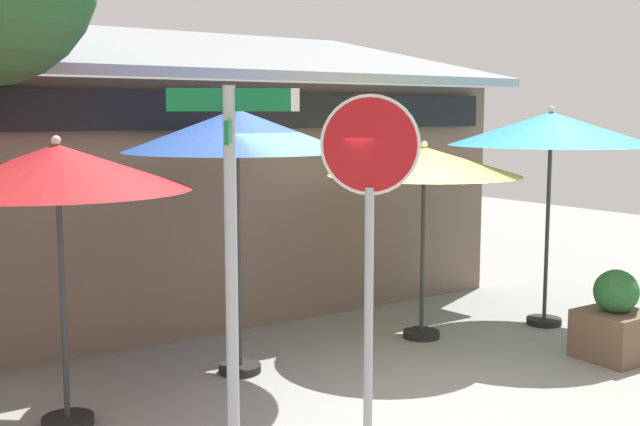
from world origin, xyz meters
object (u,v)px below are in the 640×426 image
(patio_umbrella_royal_blue_center, at_px, (237,132))
(stop_sign, at_px, (369,210))
(patio_umbrella_teal_far_right, at_px, (551,130))
(sidewalk_planter, at_px, (615,322))
(patio_umbrella_crimson_left, at_px, (57,170))
(patio_umbrella_mustard_right, at_px, (424,163))
(street_sign_post, at_px, (232,242))

(patio_umbrella_royal_blue_center, bearing_deg, stop_sign, -94.17)
(patio_umbrella_teal_far_right, distance_m, sidewalk_planter, 2.53)
(patio_umbrella_teal_far_right, relative_size, sidewalk_planter, 2.79)
(stop_sign, bearing_deg, sidewalk_planter, 7.10)
(patio_umbrella_crimson_left, xyz_separation_m, sidewalk_planter, (5.53, -1.52, -1.80))
(patio_umbrella_mustard_right, bearing_deg, stop_sign, -138.64)
(patio_umbrella_mustard_right, distance_m, patio_umbrella_teal_far_right, 1.79)
(patio_umbrella_crimson_left, relative_size, patio_umbrella_teal_far_right, 0.90)
(stop_sign, distance_m, patio_umbrella_royal_blue_center, 2.46)
(patio_umbrella_royal_blue_center, relative_size, patio_umbrella_teal_far_right, 1.01)
(patio_umbrella_royal_blue_center, distance_m, sidewalk_planter, 4.60)
(patio_umbrella_crimson_left, height_order, patio_umbrella_mustard_right, patio_umbrella_crimson_left)
(street_sign_post, height_order, stop_sign, street_sign_post)
(patio_umbrella_crimson_left, height_order, patio_umbrella_royal_blue_center, patio_umbrella_royal_blue_center)
(street_sign_post, bearing_deg, stop_sign, -17.02)
(patio_umbrella_crimson_left, distance_m, sidewalk_planter, 6.01)
(patio_umbrella_mustard_right, bearing_deg, patio_umbrella_royal_blue_center, 177.50)
(patio_umbrella_royal_blue_center, height_order, sidewalk_planter, patio_umbrella_royal_blue_center)
(patio_umbrella_teal_far_right, bearing_deg, patio_umbrella_crimson_left, 178.63)
(stop_sign, xyz_separation_m, patio_umbrella_teal_far_right, (4.30, 1.85, 0.52))
(street_sign_post, height_order, patio_umbrella_mustard_right, street_sign_post)
(street_sign_post, bearing_deg, patio_umbrella_crimson_left, 113.44)
(stop_sign, bearing_deg, street_sign_post, 162.98)
(stop_sign, bearing_deg, patio_umbrella_teal_far_right, 23.25)
(patio_umbrella_mustard_right, relative_size, patio_umbrella_teal_far_right, 0.85)
(stop_sign, distance_m, patio_umbrella_crimson_left, 2.65)
(street_sign_post, xyz_separation_m, patio_umbrella_teal_far_right, (5.30, 1.54, 0.71))
(patio_umbrella_teal_far_right, bearing_deg, street_sign_post, -163.81)
(stop_sign, bearing_deg, patio_umbrella_crimson_left, 131.06)
(street_sign_post, height_order, patio_umbrella_crimson_left, street_sign_post)
(stop_sign, bearing_deg, patio_umbrella_mustard_right, 41.36)
(patio_umbrella_royal_blue_center, distance_m, patio_umbrella_teal_far_right, 4.16)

